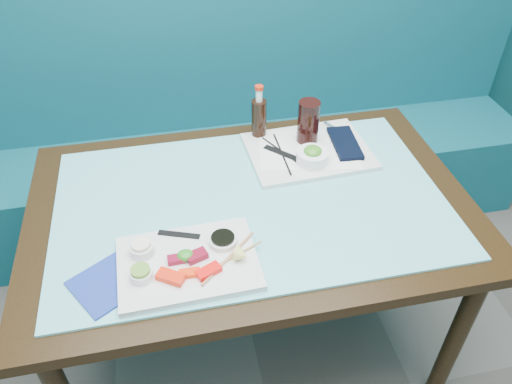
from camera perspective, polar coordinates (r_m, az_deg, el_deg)
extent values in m
cube|color=#0F5360|center=(2.51, -3.95, 1.22)|extent=(3.00, 0.55, 0.45)
cube|color=#0F5360|center=(2.43, -5.28, 13.19)|extent=(3.00, 0.12, 0.95)
cube|color=black|center=(1.60, -0.56, -1.76)|extent=(1.40, 0.90, 0.04)
cylinder|color=black|center=(1.86, 21.87, -15.23)|extent=(0.06, 0.06, 0.71)
cylinder|color=black|center=(2.15, -19.06, -4.88)|extent=(0.06, 0.06, 0.71)
cylinder|color=black|center=(2.27, 13.12, -0.48)|extent=(0.06, 0.06, 0.71)
cube|color=#68C7D0|center=(1.58, -0.57, -1.11)|extent=(1.22, 0.76, 0.01)
cube|color=silver|center=(1.39, -7.75, -8.08)|extent=(0.39, 0.28, 0.02)
cube|color=#FD260A|center=(1.34, -9.72, -9.55)|extent=(0.08, 0.07, 0.02)
cube|color=#FF340A|center=(1.35, -7.60, -9.17)|extent=(0.06, 0.03, 0.01)
cube|color=#FF110A|center=(1.34, -5.44, -9.00)|extent=(0.08, 0.06, 0.02)
cube|color=maroon|center=(1.38, -9.08, -7.61)|extent=(0.05, 0.03, 0.02)
cube|color=maroon|center=(1.38, -6.81, -7.26)|extent=(0.07, 0.05, 0.02)
ellipsoid|color=#28861F|center=(1.38, -8.08, -7.18)|extent=(0.05, 0.05, 0.03)
cylinder|color=white|center=(1.36, -12.98, -9.21)|extent=(0.06, 0.06, 0.03)
cylinder|color=#639831|center=(1.35, -13.10, -8.70)|extent=(0.07, 0.07, 0.01)
cylinder|color=silver|center=(1.42, -12.90, -6.43)|extent=(0.07, 0.07, 0.03)
cylinder|color=#F4E3C8|center=(1.41, -13.02, -5.89)|extent=(0.06, 0.06, 0.01)
cylinder|color=white|center=(1.42, -3.80, -5.52)|extent=(0.09, 0.09, 0.02)
cylinder|color=black|center=(1.41, -3.82, -5.20)|extent=(0.08, 0.08, 0.01)
cone|color=#FAF176|center=(1.36, -1.62, -7.26)|extent=(0.05, 0.06, 0.04)
cube|color=black|center=(1.46, -8.80, -4.82)|extent=(0.12, 0.06, 0.00)
cylinder|color=#B37A54|center=(1.38, -3.16, -7.52)|extent=(0.17, 0.17, 0.01)
cylinder|color=tan|center=(1.38, -2.75, -7.47)|extent=(0.18, 0.09, 0.01)
cube|color=silver|center=(1.79, 6.00, 4.66)|extent=(0.44, 0.34, 0.02)
cube|color=white|center=(1.78, 6.01, 4.89)|extent=(0.38, 0.30, 0.00)
cylinder|color=white|center=(1.71, 6.45, 3.99)|extent=(0.12, 0.12, 0.04)
ellipsoid|color=#3E8C20|center=(1.70, 6.51, 4.68)|extent=(0.06, 0.06, 0.03)
cylinder|color=black|center=(1.79, 6.00, 7.97)|extent=(0.09, 0.09, 0.16)
cube|color=black|center=(1.82, 10.12, 5.52)|extent=(0.10, 0.20, 0.02)
cylinder|color=silver|center=(1.90, 8.88, 7.24)|extent=(0.05, 0.09, 0.01)
cylinder|color=black|center=(1.75, 3.00, 4.40)|extent=(0.01, 0.25, 0.01)
cylinder|color=black|center=(1.75, 3.25, 4.43)|extent=(0.11, 0.22, 0.01)
cube|color=black|center=(1.75, 3.12, 4.39)|extent=(0.12, 0.13, 0.00)
cylinder|color=black|center=(1.82, 0.34, 8.25)|extent=(0.06, 0.06, 0.15)
cylinder|color=white|center=(1.77, 0.36, 10.99)|extent=(0.03, 0.03, 0.05)
cylinder|color=red|center=(1.76, 0.36, 11.83)|extent=(0.03, 0.03, 0.01)
cube|color=navy|center=(1.40, -16.68, -10.04)|extent=(0.23, 0.23, 0.01)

